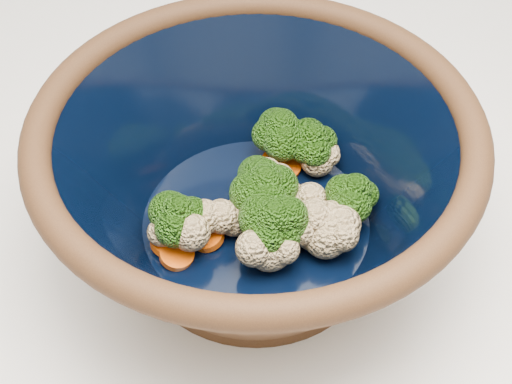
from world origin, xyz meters
TOP-DOWN VIEW (x-y plane):
  - mixing_bowl at (-0.06, -0.03)m, footprint 0.39×0.39m
  - vegetable_pile at (-0.05, -0.04)m, footprint 0.17×0.14m

SIDE VIEW (x-z plane):
  - vegetable_pile at x=-0.05m, z-range 0.93..0.98m
  - mixing_bowl at x=-0.06m, z-range 0.91..1.04m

